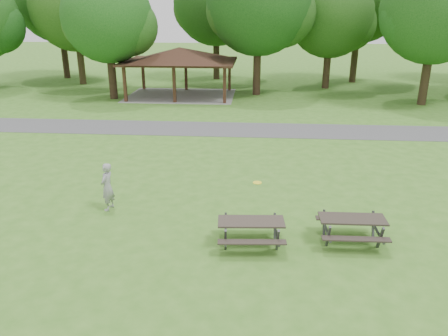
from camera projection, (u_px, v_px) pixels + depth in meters
ground at (177, 260)px, 12.17m from camera, size 160.00×160.00×0.00m
asphalt_path at (220, 129)px, 25.27m from camera, size 120.00×3.20×0.02m
pavilion at (180, 56)px, 33.86m from camera, size 8.60×7.01×3.76m
tree_row_c at (76, 9)px, 38.09m from camera, size 8.19×7.80×10.67m
tree_row_d at (109, 20)px, 31.91m from camera, size 6.93×6.60×9.27m
tree_row_e at (260, 5)px, 33.10m from camera, size 8.40×8.00×11.02m
tree_row_f at (332, 18)px, 36.26m from camera, size 7.35×7.00×9.55m
tree_row_g at (437, 12)px, 29.57m from camera, size 7.77×7.40×10.25m
tree_deep_a at (59, 2)px, 41.37m from camera, size 8.40×8.00×11.38m
tree_deep_b at (217, 5)px, 40.84m from camera, size 8.40×8.00×11.13m
picnic_table_middle at (251, 227)px, 12.72m from camera, size 2.03×1.67×0.84m
picnic_table_far at (352, 224)px, 12.88m from camera, size 1.95×1.59×0.84m
frisbee_in_flight at (257, 183)px, 13.87m from camera, size 0.36×0.36×0.02m
frisbee_thrower at (107, 187)px, 14.95m from camera, size 0.51×0.68×1.69m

